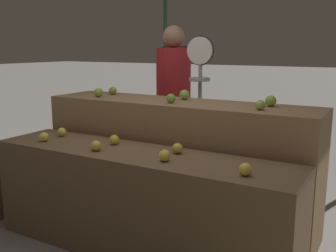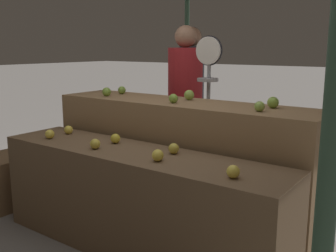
% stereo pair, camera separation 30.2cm
% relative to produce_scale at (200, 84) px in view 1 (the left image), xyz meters
% --- Properties ---
extents(ground_plane, '(60.00, 60.00, 0.00)m').
position_rel_produce_scale_xyz_m(ground_plane, '(0.04, -1.12, -1.18)').
color(ground_plane, slate).
extents(display_counter_front, '(2.37, 0.55, 0.77)m').
position_rel_produce_scale_xyz_m(display_counter_front, '(0.04, -1.12, -0.79)').
color(display_counter_front, brown).
rests_on(display_counter_front, ground_plane).
extents(display_counter_back, '(2.37, 0.55, 1.07)m').
position_rel_produce_scale_xyz_m(display_counter_back, '(0.04, -0.52, -0.64)').
color(display_counter_back, olive).
rests_on(display_counter_back, ground_plane).
extents(apple_front_0, '(0.08, 0.08, 0.08)m').
position_rel_produce_scale_xyz_m(apple_front_0, '(-0.79, -1.22, -0.37)').
color(apple_front_0, yellow).
rests_on(apple_front_0, display_counter_front).
extents(apple_front_1, '(0.08, 0.08, 0.08)m').
position_rel_produce_scale_xyz_m(apple_front_1, '(-0.24, -1.24, -0.37)').
color(apple_front_1, gold).
rests_on(apple_front_1, display_counter_front).
extents(apple_front_2, '(0.08, 0.08, 0.08)m').
position_rel_produce_scale_xyz_m(apple_front_2, '(0.33, -1.22, -0.37)').
color(apple_front_2, yellow).
rests_on(apple_front_2, display_counter_front).
extents(apple_front_3, '(0.08, 0.08, 0.08)m').
position_rel_produce_scale_xyz_m(apple_front_3, '(0.89, -1.23, -0.37)').
color(apple_front_3, yellow).
rests_on(apple_front_3, display_counter_front).
extents(apple_front_4, '(0.07, 0.07, 0.07)m').
position_rel_produce_scale_xyz_m(apple_front_4, '(-0.81, -1.01, -0.37)').
color(apple_front_4, yellow).
rests_on(apple_front_4, display_counter_front).
extents(apple_front_5, '(0.08, 0.08, 0.08)m').
position_rel_produce_scale_xyz_m(apple_front_5, '(-0.24, -1.02, -0.37)').
color(apple_front_5, gold).
rests_on(apple_front_5, display_counter_front).
extents(apple_front_6, '(0.08, 0.08, 0.08)m').
position_rel_produce_scale_xyz_m(apple_front_6, '(0.31, -1.00, -0.37)').
color(apple_front_6, gold).
rests_on(apple_front_6, display_counter_front).
extents(apple_back_0, '(0.08, 0.08, 0.08)m').
position_rel_produce_scale_xyz_m(apple_back_0, '(-0.71, -0.62, -0.07)').
color(apple_back_0, '#7AA338').
rests_on(apple_back_0, display_counter_back).
extents(apple_back_1, '(0.08, 0.08, 0.08)m').
position_rel_produce_scale_xyz_m(apple_back_1, '(0.05, -0.64, -0.07)').
color(apple_back_1, '#7AA338').
rests_on(apple_back_1, display_counter_back).
extents(apple_back_2, '(0.07, 0.07, 0.07)m').
position_rel_produce_scale_xyz_m(apple_back_2, '(0.78, -0.63, -0.07)').
color(apple_back_2, '#8EB247').
rests_on(apple_back_2, display_counter_back).
extents(apple_back_3, '(0.07, 0.07, 0.07)m').
position_rel_produce_scale_xyz_m(apple_back_3, '(-0.72, -0.41, -0.07)').
color(apple_back_3, '#7AA338').
rests_on(apple_back_3, display_counter_back).
extents(apple_back_4, '(0.09, 0.09, 0.09)m').
position_rel_produce_scale_xyz_m(apple_back_4, '(0.05, -0.40, -0.06)').
color(apple_back_4, '#8EB247').
rests_on(apple_back_4, display_counter_back).
extents(apple_back_5, '(0.09, 0.09, 0.09)m').
position_rel_produce_scale_xyz_m(apple_back_5, '(0.80, -0.42, -0.06)').
color(apple_back_5, '#84AD3D').
rests_on(apple_back_5, display_counter_back).
extents(produce_scale, '(0.28, 0.20, 1.63)m').
position_rel_produce_scale_xyz_m(produce_scale, '(0.00, 0.00, 0.00)').
color(produce_scale, '#99999E').
rests_on(produce_scale, ground_plane).
extents(person_vendor_at_scale, '(0.44, 0.44, 1.74)m').
position_rel_produce_scale_xyz_m(person_vendor_at_scale, '(-0.44, 0.27, -0.17)').
color(person_vendor_at_scale, '#2D2D38').
rests_on(person_vendor_at_scale, ground_plane).
extents(person_customer_left, '(0.40, 0.40, 1.76)m').
position_rel_produce_scale_xyz_m(person_customer_left, '(-0.81, 0.98, -0.14)').
color(person_customer_left, '#2D2D38').
rests_on(person_customer_left, ground_plane).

